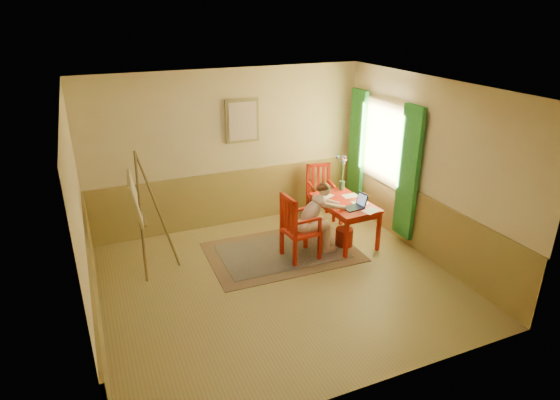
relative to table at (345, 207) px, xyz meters
name	(u,v)px	position (x,y,z in m)	size (l,w,h in m)	color
room	(279,193)	(-1.53, -0.79, 0.77)	(5.04, 4.54, 2.84)	#A18A4E
wainscot	(259,229)	(-1.53, 0.01, -0.13)	(5.00, 4.50, 1.00)	#A88C46
window	(382,154)	(0.89, 0.31, 0.71)	(0.12, 2.01, 2.20)	white
wall_portrait	(242,121)	(-1.28, 1.42, 1.27)	(0.60, 0.05, 0.76)	#9D8850
rug	(282,252)	(-1.13, 0.01, -0.62)	(2.44, 1.66, 0.02)	#8C7251
table	(345,207)	(0.00, 0.00, 0.00)	(0.77, 1.23, 0.72)	red
chair_left	(298,227)	(-0.99, -0.26, -0.08)	(0.54, 0.52, 1.09)	red
chair_back	(320,192)	(0.08, 1.01, -0.12)	(0.53, 0.55, 1.02)	red
figure	(315,216)	(-0.67, -0.22, 0.03)	(0.91, 0.42, 1.21)	#D5AF95
laptop	(356,205)	(0.03, -0.29, 0.14)	(0.40, 0.27, 0.23)	#1E2338
papers	(351,201)	(0.10, -0.03, 0.09)	(0.70, 1.11, 0.00)	white
vase	(342,174)	(0.23, 0.52, 0.37)	(0.22, 0.31, 0.62)	#3F724C
wastebasket	(344,237)	(-0.09, -0.18, -0.48)	(0.29, 0.29, 0.31)	#B12C17
easel	(138,203)	(-3.27, 0.30, 0.50)	(0.67, 0.85, 1.91)	brown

